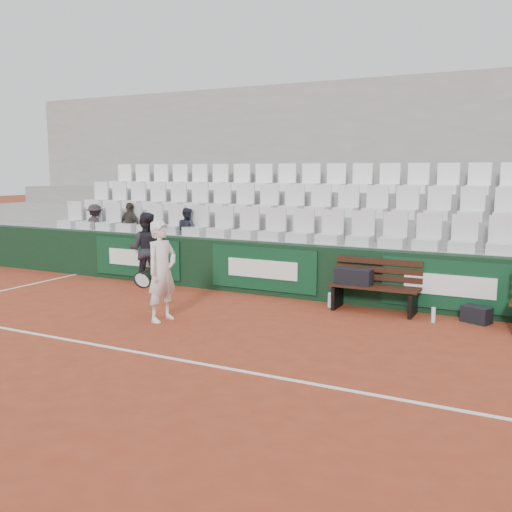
{
  "coord_description": "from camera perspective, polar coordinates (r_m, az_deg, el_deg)",
  "views": [
    {
      "loc": [
        4.52,
        -5.74,
        2.39
      ],
      "look_at": [
        0.38,
        2.4,
        1.0
      ],
      "focal_mm": 40.0,
      "sensor_mm": 36.0,
      "label": 1
    }
  ],
  "objects": [
    {
      "name": "bench_left",
      "position": [
        9.86,
        11.72,
        -4.21
      ],
      "size": [
        1.5,
        0.56,
        0.45
      ],
      "primitive_type": "cube",
      "color": "#35190F",
      "rests_on": "ground"
    },
    {
      "name": "seat_row_front",
      "position": [
        11.2,
        3.02,
        3.14
      ],
      "size": [
        11.9,
        0.44,
        0.63
      ],
      "primitive_type": "cube",
      "color": "silver",
      "rests_on": "grandstand_tier_front"
    },
    {
      "name": "ground",
      "position": [
        7.68,
        -10.87,
        -9.62
      ],
      "size": [
        80.0,
        80.0,
        0.0
      ],
      "primitive_type": "plane",
      "color": "#933921",
      "rests_on": "ground"
    },
    {
      "name": "court_baseline",
      "position": [
        7.68,
        -10.87,
        -9.59
      ],
      "size": [
        18.0,
        0.06,
        0.01
      ],
      "primitive_type": "cube",
      "color": "white",
      "rests_on": "ground"
    },
    {
      "name": "seat_row_mid",
      "position": [
        12.04,
        4.88,
        5.65
      ],
      "size": [
        11.9,
        0.44,
        0.63
      ],
      "primitive_type": "cube",
      "color": "silver",
      "rests_on": "grandstand_tier_mid"
    },
    {
      "name": "grandstand_tier_front",
      "position": [
        11.46,
        3.34,
        -0.85
      ],
      "size": [
        18.0,
        0.95,
        1.0
      ],
      "primitive_type": "cube",
      "color": "#969693",
      "rests_on": "ground"
    },
    {
      "name": "spectator_c",
      "position": [
        12.36,
        -6.91,
        4.54
      ],
      "size": [
        0.61,
        0.54,
        1.03
      ],
      "primitive_type": "imported",
      "rotation": [
        0.0,
        0.0,
        2.77
      ],
      "color": "#212531",
      "rests_on": "grandstand_tier_front"
    },
    {
      "name": "grandstand_tier_back",
      "position": [
        13.15,
        6.68,
        2.31
      ],
      "size": [
        18.0,
        0.95,
        1.9
      ],
      "primitive_type": "cube",
      "color": "gray",
      "rests_on": "ground"
    },
    {
      "name": "back_barrier",
      "position": [
        10.86,
        2.33,
        -1.36
      ],
      "size": [
        18.0,
        0.34,
        1.0
      ],
      "color": "black",
      "rests_on": "ground"
    },
    {
      "name": "sports_bag_ground",
      "position": [
        9.65,
        21.18,
        -5.48
      ],
      "size": [
        0.49,
        0.41,
        0.26
      ],
      "primitive_type": "cube",
      "rotation": [
        0.0,
        0.0,
        -0.41
      ],
      "color": "black",
      "rests_on": "ground"
    },
    {
      "name": "spectator_a",
      "position": [
        13.98,
        -15.85,
        4.74
      ],
      "size": [
        0.71,
        0.46,
        1.03
      ],
      "primitive_type": "imported",
      "rotation": [
        0.0,
        0.0,
        3.01
      ],
      "color": "#282026",
      "rests_on": "grandstand_tier_front"
    },
    {
      "name": "water_bottle_far",
      "position": [
        9.44,
        17.32,
        -5.65
      ],
      "size": [
        0.07,
        0.07,
        0.24
      ],
      "primitive_type": "cylinder",
      "color": "silver",
      "rests_on": "ground"
    },
    {
      "name": "water_bottle_near",
      "position": [
        10.07,
        7.4,
        -4.38
      ],
      "size": [
        0.07,
        0.07,
        0.26
      ],
      "primitive_type": "cylinder",
      "color": "silver",
      "rests_on": "ground"
    },
    {
      "name": "spectator_b",
      "position": [
        13.28,
        -12.52,
        4.83
      ],
      "size": [
        0.68,
        0.37,
        1.1
      ],
      "primitive_type": "imported",
      "rotation": [
        0.0,
        0.0,
        2.97
      ],
      "color": "#322C28",
      "rests_on": "grandstand_tier_front"
    },
    {
      "name": "seat_row_back",
      "position": [
        12.91,
        6.51,
        7.83
      ],
      "size": [
        11.9,
        0.44,
        0.63
      ],
      "primitive_type": "cube",
      "color": "white",
      "rests_on": "grandstand_tier_back"
    },
    {
      "name": "sports_bag_left",
      "position": [
        9.86,
        9.74,
        -2.02
      ],
      "size": [
        0.63,
        0.29,
        0.27
      ],
      "primitive_type": "cube",
      "rotation": [
        0.0,
        0.0,
        -0.04
      ],
      "color": "black",
      "rests_on": "bench_left"
    },
    {
      "name": "tennis_player",
      "position": [
        9.11,
        -9.4,
        -1.51
      ],
      "size": [
        0.73,
        0.64,
        1.6
      ],
      "color": "white",
      "rests_on": "ground"
    },
    {
      "name": "grandstand_tier_mid",
      "position": [
        12.3,
        5.12,
        0.84
      ],
      "size": [
        18.0,
        0.95,
        1.45
      ],
      "primitive_type": "cube",
      "color": "gray",
      "rests_on": "ground"
    },
    {
      "name": "grandstand_rear_wall",
      "position": [
        13.66,
        7.69,
        7.78
      ],
      "size": [
        18.0,
        0.3,
        4.4
      ],
      "primitive_type": "cube",
      "color": "#959593",
      "rests_on": "ground"
    },
    {
      "name": "ball_kid",
      "position": [
        12.03,
        -10.95,
        0.71
      ],
      "size": [
        0.91,
        0.83,
        1.52
      ],
      "primitive_type": "imported",
      "rotation": [
        0.0,
        0.0,
        3.57
      ],
      "color": "black",
      "rests_on": "ground"
    }
  ]
}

